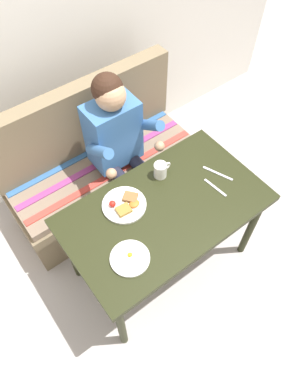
{
  "coord_description": "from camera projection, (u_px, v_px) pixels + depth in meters",
  "views": [
    {
      "loc": [
        -0.75,
        -0.84,
        2.46
      ],
      "look_at": [
        0.0,
        0.15,
        0.72
      ],
      "focal_mm": 33.16,
      "sensor_mm": 36.0,
      "label": 1
    }
  ],
  "objects": [
    {
      "name": "person",
      "position": [
        119.0,
        141.0,
        2.35
      ],
      "size": [
        0.45,
        0.61,
        1.21
      ],
      "color": "#3968A4",
      "rests_on": "ground"
    },
    {
      "name": "couch",
      "position": [
        102.0,
        170.0,
        2.73
      ],
      "size": [
        1.44,
        0.56,
        1.0
      ],
      "color": "#76654A",
      "rests_on": "ground"
    },
    {
      "name": "fork",
      "position": [
        215.0,
        188.0,
        2.14
      ],
      "size": [
        0.03,
        0.17,
        0.0
      ],
      "primitive_type": "cube",
      "rotation": [
        0.0,
        0.0,
        0.1
      ],
      "color": "silver",
      "rests_on": "table"
    },
    {
      "name": "knife",
      "position": [
        218.0,
        173.0,
        2.2
      ],
      "size": [
        0.09,
        0.19,
        0.0
      ],
      "primitive_type": "cube",
      "rotation": [
        0.0,
        0.0,
        0.38
      ],
      "color": "silver",
      "rests_on": "table"
    },
    {
      "name": "table",
      "position": [
        165.0,
        215.0,
        2.12
      ],
      "size": [
        1.2,
        0.7,
        0.73
      ],
      "color": "black",
      "rests_on": "ground"
    },
    {
      "name": "plate_breakfast",
      "position": [
        125.0,
        205.0,
        2.05
      ],
      "size": [
        0.26,
        0.26,
        0.05
      ],
      "color": "white",
      "rests_on": "table"
    },
    {
      "name": "coffee_mug",
      "position": [
        161.0,
        170.0,
        2.15
      ],
      "size": [
        0.12,
        0.08,
        0.1
      ],
      "color": "white",
      "rests_on": "table"
    },
    {
      "name": "back_wall",
      "position": [
        40.0,
        19.0,
        2.18
      ],
      "size": [
        4.4,
        0.1,
        2.6
      ],
      "primitive_type": "cube",
      "color": "silver",
      "rests_on": "ground"
    },
    {
      "name": "ground_plane",
      "position": [
        162.0,
        261.0,
        2.65
      ],
      "size": [
        8.0,
        8.0,
        0.0
      ],
      "primitive_type": "plane",
      "color": "#B2AAA6"
    },
    {
      "name": "plate_eggs",
      "position": [
        130.0,
        258.0,
        1.86
      ],
      "size": [
        0.21,
        0.21,
        0.04
      ],
      "color": "white",
      "rests_on": "table"
    }
  ]
}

